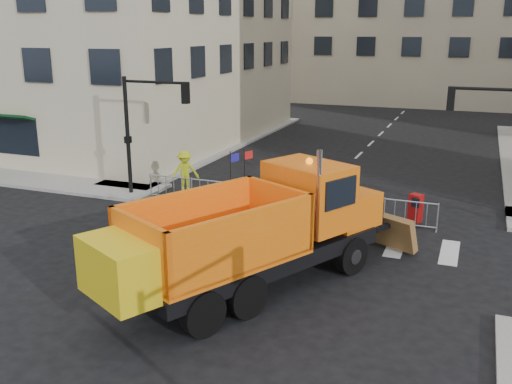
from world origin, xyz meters
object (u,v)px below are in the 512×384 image
at_px(cop_c, 348,204).
at_px(worker, 185,172).
at_px(cop_b, 342,203).
at_px(newspaper_box, 415,208).
at_px(plow_truck, 252,230).
at_px(cop_a, 343,224).

xyz_separation_m(cop_c, worker, (-7.85, 1.48, 0.22)).
distance_m(cop_b, newspaper_box, 2.90).
bearing_deg(plow_truck, newspaper_box, 0.92).
relative_size(cop_a, worker, 0.92).
bearing_deg(cop_c, cop_b, 1.39).
height_order(worker, newspaper_box, worker).
relative_size(cop_b, worker, 1.01).
height_order(cop_b, worker, worker).
height_order(plow_truck, newspaper_box, plow_truck).
height_order(plow_truck, cop_b, plow_truck).
bearing_deg(plow_truck, cop_b, 16.76).
xyz_separation_m(cop_a, cop_c, (-0.37, 2.42, 0.01)).
relative_size(plow_truck, cop_c, 5.95).
bearing_deg(plow_truck, worker, 66.06).
height_order(cop_a, worker, worker).
relative_size(cop_a, cop_c, 0.99).
bearing_deg(worker, plow_truck, -84.10).
distance_m(worker, newspaper_box, 10.29).
distance_m(cop_a, cop_b, 2.31).
bearing_deg(cop_c, cop_a, 55.10).
bearing_deg(cop_c, plow_truck, 34.82).
distance_m(plow_truck, cop_a, 4.60).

